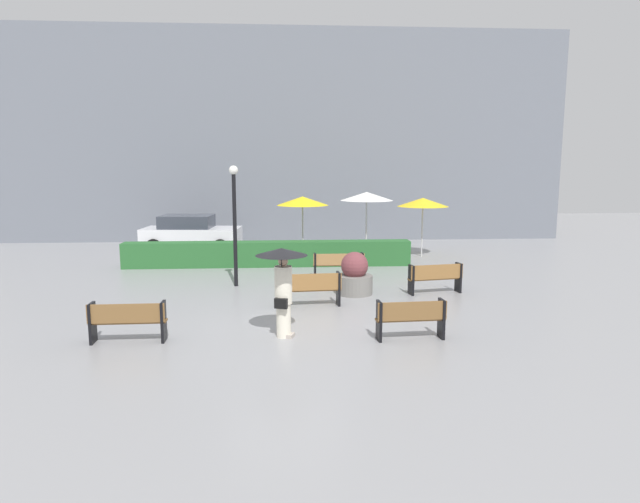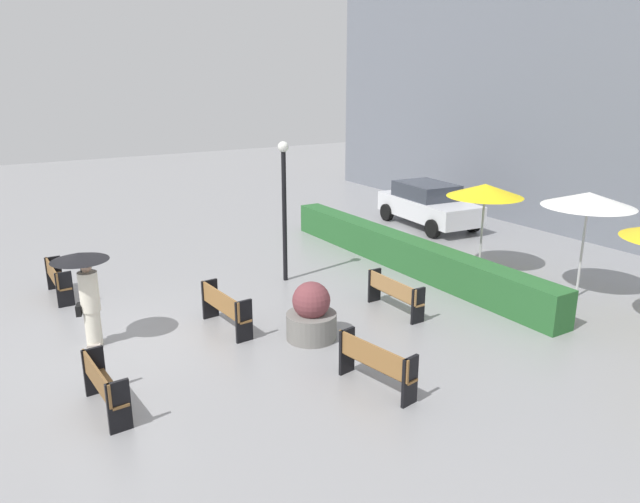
% 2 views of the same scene
% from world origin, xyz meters
% --- Properties ---
extents(ground_plane, '(60.00, 60.00, 0.00)m').
position_xyz_m(ground_plane, '(0.00, 0.00, 0.00)').
color(ground_plane, gray).
extents(bench_near_right, '(1.52, 0.45, 0.86)m').
position_xyz_m(bench_near_right, '(2.68, -0.60, 0.50)').
color(bench_near_right, brown).
rests_on(bench_near_right, ground).
extents(bench_back_row, '(1.71, 0.36, 0.83)m').
position_xyz_m(bench_back_row, '(1.78, 6.09, 0.49)').
color(bench_back_row, '#9E7242').
rests_on(bench_back_row, ground).
extents(bench_far_right, '(1.65, 0.61, 0.88)m').
position_xyz_m(bench_far_right, '(4.38, 3.60, 0.52)').
color(bench_far_right, olive).
rests_on(bench_far_right, ground).
extents(bench_mid_center, '(1.71, 0.50, 0.90)m').
position_xyz_m(bench_mid_center, '(0.63, 2.36, 0.53)').
color(bench_mid_center, olive).
rests_on(bench_mid_center, ground).
extents(bench_near_left, '(1.60, 0.40, 0.86)m').
position_xyz_m(bench_near_left, '(-3.35, -0.41, 0.51)').
color(bench_near_left, brown).
rests_on(bench_near_left, ground).
extents(pedestrian_with_umbrella, '(1.12, 1.12, 1.98)m').
position_xyz_m(pedestrian_with_umbrella, '(-0.07, -0.27, 1.36)').
color(pedestrian_with_umbrella, silver).
rests_on(pedestrian_with_umbrella, ground).
extents(planter_pot, '(1.06, 1.06, 1.24)m').
position_xyz_m(planter_pot, '(2.01, 3.72, 0.53)').
color(planter_pot, slate).
rests_on(planter_pot, ground).
extents(lamp_post, '(0.28, 0.28, 3.72)m').
position_xyz_m(lamp_post, '(-1.54, 5.03, 2.30)').
color(lamp_post, black).
rests_on(lamp_post, ground).
extents(patio_umbrella_yellow, '(2.06, 2.06, 2.51)m').
position_xyz_m(patio_umbrella_yellow, '(0.71, 10.01, 2.32)').
color(patio_umbrella_yellow, silver).
rests_on(patio_umbrella_yellow, ground).
extents(patio_umbrella_white, '(2.17, 2.17, 2.64)m').
position_xyz_m(patio_umbrella_white, '(3.38, 10.65, 2.46)').
color(patio_umbrella_white, silver).
rests_on(patio_umbrella_white, ground).
extents(patio_umbrella_yellow_far, '(2.08, 2.08, 2.42)m').
position_xyz_m(patio_umbrella_yellow_far, '(5.65, 10.28, 2.23)').
color(patio_umbrella_yellow_far, silver).
rests_on(patio_umbrella_yellow_far, ground).
extents(hedge_strip, '(10.63, 0.70, 0.93)m').
position_xyz_m(hedge_strip, '(-0.64, 8.40, 0.46)').
color(hedge_strip, '#28602D').
rests_on(hedge_strip, ground).
extents(building_facade, '(28.00, 1.20, 10.30)m').
position_xyz_m(building_facade, '(0.00, 16.00, 5.15)').
color(building_facade, slate).
rests_on(building_facade, ground).
extents(parked_car, '(4.34, 2.27, 1.57)m').
position_xyz_m(parked_car, '(-4.15, 12.40, 0.82)').
color(parked_car, silver).
rests_on(parked_car, ground).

